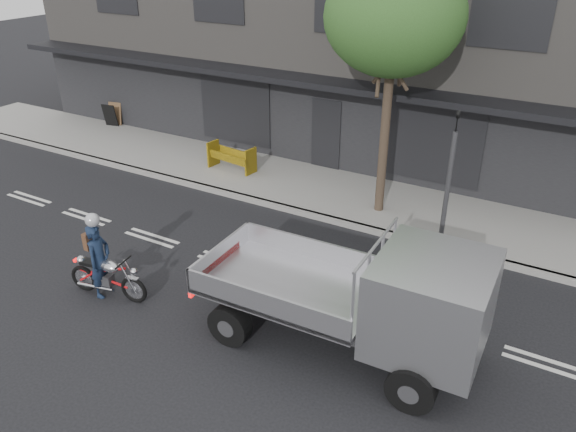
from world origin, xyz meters
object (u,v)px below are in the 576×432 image
Objects in this scene: flatbed_ute at (402,301)px; motorcycle at (107,276)px; rider at (100,261)px; street_tree at (394,17)px; traffic_light_pole at (448,185)px; construction_barrier at (228,159)px; sandwich_board at (110,115)px.

motorcycle is at bearing -171.84° from flatbed_ute.
rider is 6.44m from flatbed_ute.
street_tree reaches higher than flatbed_ute.
rider is at bearing 170.52° from motorcycle.
traffic_light_pole is at bearing 94.96° from flatbed_ute.
flatbed_ute is 9.65m from construction_barrier.
motorcycle is 0.36× the size of flatbed_ute.
construction_barrier is 6.93m from sandwich_board.
motorcycle is 6.33m from flatbed_ute.
motorcycle is at bearing -99.48° from rider.
traffic_light_pole is at bearing -7.77° from construction_barrier.
street_tree reaches higher than sandwich_board.
rider is 6.89m from construction_barrier.
sandwich_board is (-8.18, 8.29, -0.25)m from rider.
traffic_light_pole is 14.25m from sandwich_board.
rider is at bearing -77.99° from construction_barrier.
traffic_light_pole is 0.66× the size of flatbed_ute.
flatbed_ute reaches higher than motorcycle.
street_tree reaches higher than rider.
sandwich_board reaches higher than motorcycle.
rider is 0.32× the size of flatbed_ute.
street_tree is 12.97m from sandwich_board.
street_tree is 4.00× the size of rider.
street_tree is 8.81m from rider.
sandwich_board is (-6.75, 1.56, 0.00)m from construction_barrier.
traffic_light_pole reaches higher than sandwich_board.
traffic_light_pole reaches higher than rider.
rider is 11.65m from sandwich_board.
sandwich_board is at bearing 151.98° from flatbed_ute.
construction_barrier is (-7.76, 5.69, -0.80)m from flatbed_ute.
construction_barrier is (-5.23, 0.14, -4.69)m from street_tree.
motorcycle is at bearing -76.77° from construction_barrier.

